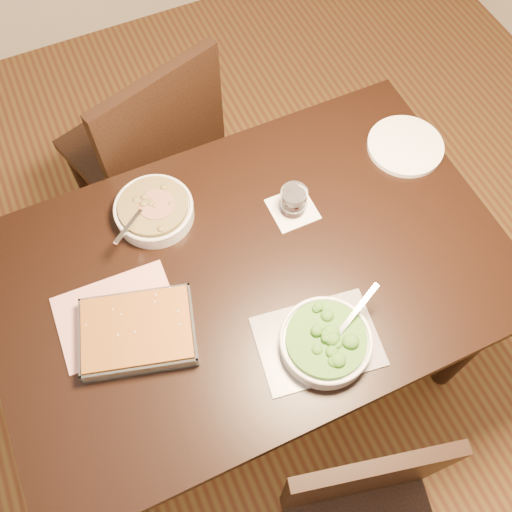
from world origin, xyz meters
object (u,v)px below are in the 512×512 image
broccoli_bowl (325,342)px  wine_tumbler (294,200)px  table (251,283)px  chair_far (150,149)px  stew_bowl (154,210)px  dinner_plate (405,146)px  baking_dish (138,332)px

broccoli_bowl → wine_tumbler: (0.11, 0.40, 0.02)m
table → chair_far: bearing=97.3°
broccoli_bowl → stew_bowl: bearing=115.2°
chair_far → broccoli_bowl: bearing=82.2°
wine_tumbler → chair_far: bearing=116.4°
table → dinner_plate: bearing=16.9°
stew_bowl → dinner_plate: bearing=-6.2°
wine_tumbler → chair_far: (-0.27, 0.55, -0.26)m
stew_bowl → wine_tumbler: wine_tumbler is taller
stew_bowl → chair_far: chair_far is taller
broccoli_bowl → wine_tumbler: size_ratio=2.98×
table → baking_dish: 0.36m
dinner_plate → broccoli_bowl: bearing=-138.6°
stew_bowl → chair_far: size_ratio=0.23×
stew_bowl → chair_far: bearing=77.3°
table → broccoli_bowl: 0.32m
dinner_plate → wine_tumbler: bearing=-171.9°
broccoli_bowl → chair_far: (-0.16, 0.95, -0.24)m
broccoli_bowl → chair_far: bearing=99.8°
table → wine_tumbler: wine_tumbler is taller
chair_far → wine_tumbler: bearing=98.8°
baking_dish → chair_far: chair_far is taller
stew_bowl → dinner_plate: 0.78m
stew_bowl → chair_far: 0.48m
broccoli_bowl → baking_dish: size_ratio=0.76×
broccoli_bowl → dinner_plate: broccoli_bowl is taller
baking_dish → wine_tumbler: size_ratio=3.90×
stew_bowl → wine_tumbler: (0.37, -0.14, 0.02)m
chair_far → baking_dish: bearing=53.3°
chair_far → stew_bowl: bearing=59.6°
broccoli_bowl → dinner_plate: (0.52, 0.46, -0.02)m
baking_dish → chair_far: 0.81m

